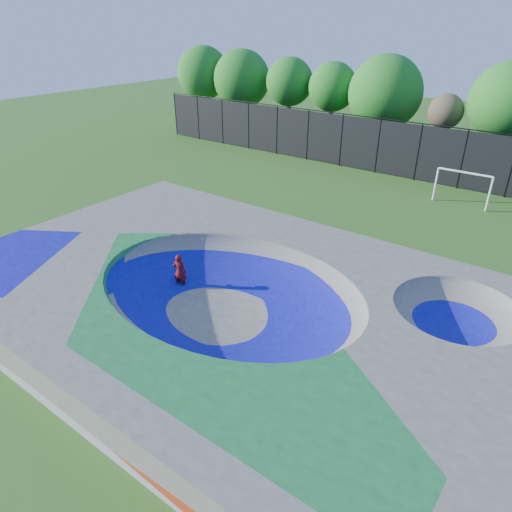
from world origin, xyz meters
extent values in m
plane|color=#2A5818|center=(0.00, 0.00, 0.00)|extent=(120.00, 120.00, 0.00)
cube|color=gray|center=(0.00, 0.00, 0.75)|extent=(22.00, 14.00, 1.50)
imported|color=red|center=(-2.98, 0.34, 0.81)|extent=(0.69, 0.57, 1.63)
cube|color=black|center=(-2.98, 0.34, 0.03)|extent=(0.79, 0.58, 0.05)
cylinder|color=white|center=(2.40, 17.74, 1.06)|extent=(0.12, 0.12, 2.12)
cylinder|color=white|center=(5.58, 17.74, 1.06)|extent=(0.12, 0.12, 2.12)
cylinder|color=white|center=(3.99, 17.74, 2.12)|extent=(3.18, 0.12, 0.12)
cylinder|color=black|center=(-24.00, 21.00, 2.00)|extent=(0.09, 0.09, 4.00)
cylinder|color=black|center=(-21.00, 21.00, 2.00)|extent=(0.09, 0.09, 4.00)
cylinder|color=black|center=(-18.00, 21.00, 2.00)|extent=(0.09, 0.09, 4.00)
cylinder|color=black|center=(-15.00, 21.00, 2.00)|extent=(0.09, 0.09, 4.00)
cylinder|color=black|center=(-12.00, 21.00, 2.00)|extent=(0.09, 0.09, 4.00)
cylinder|color=black|center=(-9.00, 21.00, 2.00)|extent=(0.09, 0.09, 4.00)
cylinder|color=black|center=(-6.00, 21.00, 2.00)|extent=(0.09, 0.09, 4.00)
cylinder|color=black|center=(-3.00, 21.00, 2.00)|extent=(0.09, 0.09, 4.00)
cylinder|color=black|center=(0.00, 21.00, 2.00)|extent=(0.09, 0.09, 4.00)
cylinder|color=black|center=(3.00, 21.00, 2.00)|extent=(0.09, 0.09, 4.00)
cylinder|color=black|center=(6.00, 21.00, 2.00)|extent=(0.09, 0.09, 4.00)
cube|color=black|center=(0.00, 21.00, 2.00)|extent=(48.00, 0.03, 3.80)
cylinder|color=black|center=(0.00, 21.00, 4.00)|extent=(48.00, 0.08, 0.08)
cylinder|color=#3E281F|center=(-24.34, 25.65, 1.73)|extent=(0.44, 0.44, 3.46)
sphere|color=#1C6B1C|center=(-24.34, 25.65, 5.43)|extent=(5.24, 5.24, 5.24)
cylinder|color=#3E281F|center=(-19.85, 26.29, 1.49)|extent=(0.44, 0.44, 2.99)
sphere|color=#1C6B1C|center=(-19.85, 26.29, 5.07)|extent=(5.55, 5.55, 5.55)
cylinder|color=#3E281F|center=(-14.30, 26.34, 1.79)|extent=(0.44, 0.44, 3.58)
sphere|color=#1C6B1C|center=(-14.30, 26.34, 5.20)|extent=(4.32, 4.32, 4.32)
cylinder|color=#3E281F|center=(-9.84, 26.34, 1.76)|extent=(0.44, 0.44, 3.52)
sphere|color=#1C6B1C|center=(-9.84, 26.34, 5.09)|extent=(4.18, 4.18, 4.18)
cylinder|color=#3E281F|center=(-4.90, 25.99, 1.41)|extent=(0.44, 0.44, 2.81)
sphere|color=#1C6B1C|center=(-4.90, 25.99, 5.04)|extent=(5.92, 5.92, 5.92)
cylinder|color=#3E281F|center=(0.20, 25.38, 1.55)|extent=(0.44, 0.44, 3.11)
sphere|color=brown|center=(0.20, 25.38, 4.21)|extent=(2.60, 2.60, 2.60)
cylinder|color=#3E281F|center=(4.23, 25.16, 1.71)|extent=(0.44, 0.44, 3.43)
sphere|color=#1C6B1C|center=(4.23, 25.16, 5.38)|extent=(5.20, 5.20, 5.20)
camera|label=1|loc=(9.70, -11.33, 10.45)|focal=32.00mm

